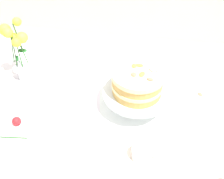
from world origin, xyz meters
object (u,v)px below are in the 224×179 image
(dining_table, at_px, (96,127))
(teacup, at_px, (142,154))
(flower_vase, at_px, (18,52))
(cake_stand, at_px, (137,95))
(layer_cake, at_px, (138,82))
(fallen_rose, at_px, (16,122))

(dining_table, distance_m, teacup, 0.32)
(dining_table, xyz_separation_m, flower_vase, (-0.40, 0.18, 0.25))
(cake_stand, distance_m, layer_cake, 0.07)
(flower_vase, height_order, teacup, flower_vase)
(dining_table, distance_m, flower_vase, 0.51)
(dining_table, relative_size, teacup, 10.31)
(dining_table, bearing_deg, teacup, -41.41)
(dining_table, bearing_deg, layer_cake, 20.47)
(cake_stand, bearing_deg, layer_cake, 24.27)
(dining_table, bearing_deg, flower_vase, 155.59)
(fallen_rose, bearing_deg, layer_cake, 20.90)
(flower_vase, xyz_separation_m, fallen_rose, (0.09, -0.30, -0.14))
(dining_table, relative_size, cake_stand, 4.83)
(dining_table, distance_m, layer_cake, 0.30)
(layer_cake, bearing_deg, cake_stand, -155.73)
(cake_stand, distance_m, flower_vase, 0.59)
(flower_vase, bearing_deg, fallen_rose, -73.09)
(cake_stand, xyz_separation_m, teacup, (0.05, -0.26, -0.06))
(cake_stand, xyz_separation_m, layer_cake, (0.00, 0.00, 0.07))
(teacup, height_order, fallen_rose, teacup)
(flower_vase, bearing_deg, teacup, -31.21)
(cake_stand, xyz_separation_m, fallen_rose, (-0.48, -0.18, -0.06))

